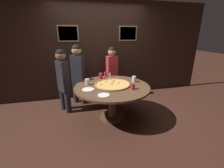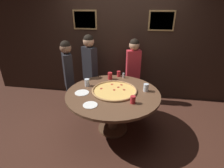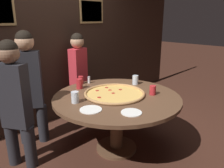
# 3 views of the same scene
# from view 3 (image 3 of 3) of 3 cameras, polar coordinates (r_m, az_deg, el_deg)

# --- Properties ---
(ground_plane) EXTENTS (24.00, 24.00, 0.00)m
(ground_plane) POSITION_cam_3_polar(r_m,az_deg,el_deg) (2.99, 1.16, -16.51)
(ground_plane) COLOR #422319
(back_wall) EXTENTS (6.40, 0.08, 2.60)m
(back_wall) POSITION_cam_3_polar(r_m,az_deg,el_deg) (3.58, -15.42, 10.86)
(back_wall) COLOR black
(back_wall) RESTS_ON ground_plane
(dining_table) EXTENTS (1.54, 1.54, 0.74)m
(dining_table) POSITION_cam_3_polar(r_m,az_deg,el_deg) (2.70, 1.23, -5.77)
(dining_table) COLOR brown
(dining_table) RESTS_ON ground_plane
(giant_pizza) EXTENTS (0.75, 0.75, 0.03)m
(giant_pizza) POSITION_cam_3_polar(r_m,az_deg,el_deg) (2.70, 0.67, -2.46)
(giant_pizza) COLOR #EAB75B
(giant_pizza) RESTS_ON dining_table
(drink_cup_near_left) EXTENTS (0.08, 0.08, 0.13)m
(drink_cup_near_left) POSITION_cam_3_polar(r_m,az_deg,el_deg) (3.11, 6.12, 1.08)
(drink_cup_near_left) COLOR silver
(drink_cup_near_left) RESTS_ON dining_table
(drink_cup_by_shaker) EXTENTS (0.08, 0.08, 0.12)m
(drink_cup_by_shaker) POSITION_cam_3_polar(r_m,az_deg,el_deg) (2.72, 10.59, -1.59)
(drink_cup_by_shaker) COLOR #B22328
(drink_cup_by_shaker) RESTS_ON dining_table
(drink_cup_far_left) EXTENTS (0.08, 0.08, 0.13)m
(drink_cup_far_left) POSITION_cam_3_polar(r_m,az_deg,el_deg) (2.93, -8.50, 0.06)
(drink_cup_far_left) COLOR #B22328
(drink_cup_far_left) RESTS_ON dining_table
(drink_cup_near_right) EXTENTS (0.08, 0.08, 0.13)m
(drink_cup_near_right) POSITION_cam_3_polar(r_m,az_deg,el_deg) (2.46, -9.64, -3.43)
(drink_cup_near_right) COLOR silver
(drink_cup_near_right) RESTS_ON dining_table
(drink_cup_centre_back) EXTENTS (0.07, 0.07, 0.11)m
(drink_cup_centre_back) POSITION_cam_3_polar(r_m,az_deg,el_deg) (3.14, -8.15, 1.02)
(drink_cup_centre_back) COLOR #B22328
(drink_cup_centre_back) RESTS_ON dining_table
(white_plate_left_side) EXTENTS (0.23, 0.23, 0.01)m
(white_plate_left_side) POSITION_cam_3_polar(r_m,az_deg,el_deg) (2.27, -5.56, -6.67)
(white_plate_left_side) COLOR white
(white_plate_left_side) RESTS_ON dining_table
(white_plate_beside_cup) EXTENTS (0.21, 0.21, 0.01)m
(white_plate_beside_cup) POSITION_cam_3_polar(r_m,az_deg,el_deg) (2.20, 5.09, -7.42)
(white_plate_beside_cup) COLOR white
(white_plate_beside_cup) RESTS_ON dining_table
(condiment_shaker) EXTENTS (0.04, 0.04, 0.10)m
(condiment_shaker) POSITION_cam_3_polar(r_m,az_deg,el_deg) (3.16, -6.03, 1.08)
(condiment_shaker) COLOR silver
(condiment_shaker) RESTS_ON dining_table
(diner_far_right) EXTENTS (0.39, 0.32, 1.51)m
(diner_far_right) POSITION_cam_3_polar(r_m,az_deg,el_deg) (2.99, -20.87, 0.45)
(diner_far_right) COLOR #232328
(diner_far_right) RESTS_ON ground_plane
(diner_side_left) EXTENTS (0.37, 0.23, 1.42)m
(diner_side_left) POSITION_cam_3_polar(r_m,az_deg,el_deg) (3.60, -8.75, 3.26)
(diner_side_left) COLOR #232328
(diner_side_left) RESTS_ON ground_plane
(diner_side_right) EXTENTS (0.30, 0.38, 1.45)m
(diner_side_right) POSITION_cam_3_polar(r_m,az_deg,el_deg) (2.55, -24.05, -3.54)
(diner_side_right) COLOR #232328
(diner_side_right) RESTS_ON ground_plane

